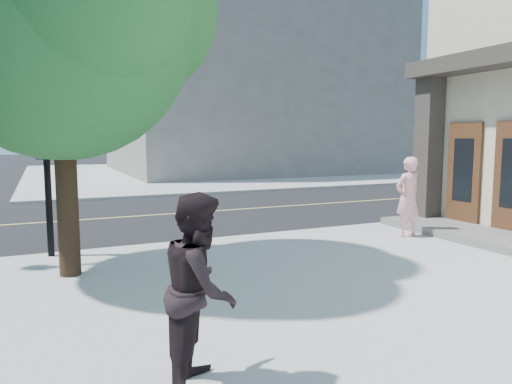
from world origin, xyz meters
name	(u,v)px	position (x,y,z in m)	size (l,w,h in m)	color
ground	(39,259)	(0.00, 0.00, 0.00)	(140.00, 140.00, 0.00)	black
road_ew	(40,223)	(0.00, 4.50, 0.01)	(140.00, 9.00, 0.01)	black
sidewalk_ne	(243,171)	(13.50, 21.50, 0.06)	(29.00, 25.00, 0.12)	#A9A9A9
filler_ne	(246,74)	(14.00, 22.00, 7.12)	(18.00, 16.00, 14.00)	slate
man_on_phone	(408,197)	(7.91, -1.73, 1.06)	(0.68, 0.45, 1.88)	#F6A6AA
pedestrian	(201,289)	(1.43, -6.14, 1.03)	(0.88, 0.69, 1.81)	black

